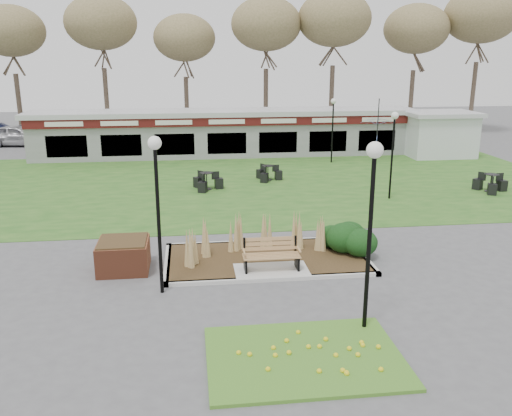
{
  "coord_description": "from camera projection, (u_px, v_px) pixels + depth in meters",
  "views": [
    {
      "loc": [
        -2.31,
        -14.73,
        6.34
      ],
      "look_at": [
        -0.23,
        2.0,
        1.52
      ],
      "focal_mm": 38.0,
      "sensor_mm": 36.0,
      "label": 1
    }
  ],
  "objects": [
    {
      "name": "ground",
      "position": [
        272.0,
        275.0,
        16.07
      ],
      "size": [
        100.0,
        100.0,
        0.0
      ],
      "primitive_type": "plane",
      "color": "#515154",
      "rests_on": "ground"
    },
    {
      "name": "car_black",
      "position": [
        34.0,
        133.0,
        40.04
      ],
      "size": [
        4.16,
        1.88,
        1.32
      ],
      "primitive_type": "imported",
      "rotation": [
        0.0,
        0.0,
        1.69
      ],
      "color": "black",
      "rests_on": "ground"
    },
    {
      "name": "lawn",
      "position": [
        236.0,
        183.0,
        27.52
      ],
      "size": [
        34.0,
        16.0,
        0.02
      ],
      "primitive_type": "cube",
      "color": "#24571B",
      "rests_on": "ground"
    },
    {
      "name": "bistro_set_c",
      "position": [
        268.0,
        175.0,
        28.03
      ],
      "size": [
        1.3,
        1.45,
        0.77
      ],
      "color": "black",
      "rests_on": "ground"
    },
    {
      "name": "lamp_post_mid_right",
      "position": [
        393.0,
        136.0,
        23.77
      ],
      "size": [
        0.32,
        0.32,
        3.91
      ],
      "color": "black",
      "rests_on": "ground"
    },
    {
      "name": "lamp_post_far_right",
      "position": [
        333.0,
        116.0,
        31.92
      ],
      "size": [
        0.32,
        0.32,
        3.82
      ],
      "color": "black",
      "rests_on": "ground"
    },
    {
      "name": "car_silver",
      "position": [
        18.0,
        135.0,
        38.42
      ],
      "size": [
        4.57,
        2.24,
        1.5
      ],
      "primitive_type": "imported",
      "rotation": [
        0.0,
        0.0,
        1.46
      ],
      "color": "#ABAAAF",
      "rests_on": "ground"
    },
    {
      "name": "tree_backdrop",
      "position": [
        216.0,
        26.0,
        40.5
      ],
      "size": [
        47.24,
        5.24,
        10.36
      ],
      "color": "#47382B",
      "rests_on": "ground"
    },
    {
      "name": "park_bench",
      "position": [
        271.0,
        254.0,
        16.15
      ],
      "size": [
        1.7,
        0.66,
        0.93
      ],
      "color": "olive",
      "rests_on": "ground"
    },
    {
      "name": "lamp_post_near_left",
      "position": [
        372.0,
        196.0,
        12.03
      ],
      "size": [
        0.37,
        0.37,
        4.51
      ],
      "color": "black",
      "rests_on": "ground"
    },
    {
      "name": "flower_bed",
      "position": [
        304.0,
        356.0,
        11.66
      ],
      "size": [
        4.2,
        3.0,
        0.16
      ],
      "color": "#407621",
      "rests_on": "ground"
    },
    {
      "name": "patio_umbrella",
      "position": [
        377.0,
        133.0,
        33.05
      ],
      "size": [
        2.7,
        2.73,
        2.64
      ],
      "color": "black",
      "rests_on": "ground"
    },
    {
      "name": "bistro_set_d",
      "position": [
        490.0,
        186.0,
        25.68
      ],
      "size": [
        1.47,
        1.59,
        0.85
      ],
      "color": "black",
      "rests_on": "ground"
    },
    {
      "name": "food_pavilion",
      "position": [
        225.0,
        132.0,
        34.72
      ],
      "size": [
        24.6,
        3.4,
        2.9
      ],
      "color": "gray",
      "rests_on": "ground"
    },
    {
      "name": "planting_bed",
      "position": [
        305.0,
        246.0,
        17.41
      ],
      "size": [
        6.75,
        3.4,
        1.27
      ],
      "color": "#322514",
      "rests_on": "ground"
    },
    {
      "name": "bistro_set_a",
      "position": [
        207.0,
        184.0,
        26.12
      ],
      "size": [
        1.46,
        1.54,
        0.83
      ],
      "color": "black",
      "rests_on": "ground"
    },
    {
      "name": "service_hut",
      "position": [
        439.0,
        133.0,
        34.45
      ],
      "size": [
        4.4,
        3.4,
        2.83
      ],
      "color": "silver",
      "rests_on": "ground"
    },
    {
      "name": "brick_planter",
      "position": [
        124.0,
        255.0,
        16.38
      ],
      "size": [
        1.5,
        1.5,
        0.95
      ],
      "color": "brown",
      "rests_on": "ground"
    },
    {
      "name": "lamp_post_near_right",
      "position": [
        157.0,
        181.0,
        14.07
      ],
      "size": [
        0.36,
        0.36,
        4.33
      ],
      "color": "black",
      "rests_on": "ground"
    }
  ]
}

